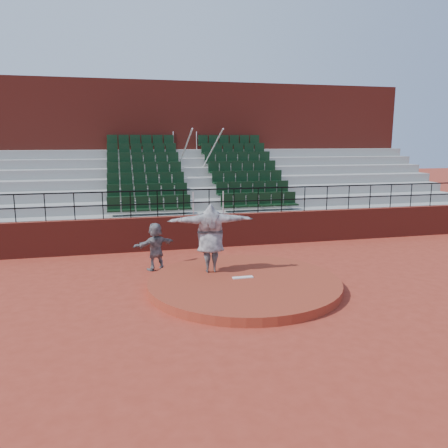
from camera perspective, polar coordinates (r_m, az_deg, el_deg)
The scene contains 9 objects.
ground at distance 12.69m, azimuth 2.65°, elevation -8.32°, with size 90.00×90.00×0.00m, color #9B3423.
pitchers_mound at distance 12.65m, azimuth 2.65°, elevation -7.79°, with size 5.50×5.50×0.25m, color maroon.
pitching_rubber at distance 12.74m, azimuth 2.47°, elevation -6.98°, with size 0.60×0.15×0.03m, color white.
boundary_wall at distance 17.21m, azimuth -1.93°, elevation -0.91°, with size 24.00×0.30×1.30m, color maroon.
wall_railing at distance 16.98m, azimuth -1.96°, elevation 3.65°, with size 24.04×0.05×1.03m.
seating_deck at distance 20.61m, azimuth -3.98°, elevation 3.27°, with size 24.00×5.97×4.63m.
press_box_facade at distance 24.34m, azimuth -5.60°, elevation 9.40°, with size 24.00×3.00×7.10m, color maroon.
pitcher at distance 13.09m, azimuth -1.78°, elevation -1.84°, with size 2.55×0.69×2.07m, color black.
fielder at distance 14.37m, azimuth -8.93°, elevation -2.89°, with size 1.45×0.46×1.56m, color black.
Camera 1 is at (-3.34, -11.50, 4.19)m, focal length 35.00 mm.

